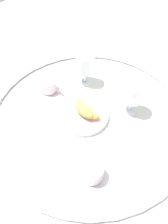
{
  "coord_description": "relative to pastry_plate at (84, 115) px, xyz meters",
  "views": [
    {
      "loc": [
        0.39,
        -0.41,
        0.7
      ],
      "look_at": [
        -0.01,
        -0.02,
        0.03
      ],
      "focal_mm": 36.55,
      "sensor_mm": 36.0,
      "label": 1
    }
  ],
  "objects": [
    {
      "name": "pastry_plate",
      "position": [
        0.0,
        0.0,
        0.0
      ],
      "size": [
        0.19,
        0.19,
        0.02
      ],
      "color": "silver",
      "rests_on": "ground_plane"
    },
    {
      "name": "coffee_cup_far",
      "position": [
        0.19,
        -0.15,
        0.01
      ],
      "size": [
        0.14,
        0.14,
        0.06
      ],
      "color": "silver",
      "rests_on": "ground_plane"
    },
    {
      "name": "croissant_large",
      "position": [
        0.0,
        0.0,
        0.03
      ],
      "size": [
        0.14,
        0.07,
        0.04
      ],
      "color": "#D6994C",
      "rests_on": "pastry_plate"
    },
    {
      "name": "table_chrome_rim",
      "position": [
        0.01,
        0.02,
        -0.0
      ],
      "size": [
        0.79,
        0.79,
        0.02
      ],
      "primitive_type": "torus",
      "color": "silver",
      "rests_on": "ground_plane"
    },
    {
      "name": "folded_napkin",
      "position": [
        -0.17,
        -0.16,
        -0.01
      ],
      "size": [
        0.12,
        0.12,
        0.01
      ],
      "primitive_type": "cube",
      "rotation": [
        0.0,
        0.0,
        0.11
      ],
      "color": "silver",
      "rests_on": "ground_plane"
    },
    {
      "name": "juice_glass_right",
      "position": [
        -0.14,
        0.15,
        0.08
      ],
      "size": [
        0.08,
        0.08,
        0.14
      ],
      "color": "white",
      "rests_on": "ground_plane"
    },
    {
      "name": "ground_plane",
      "position": [
        0.01,
        0.02,
        -0.01
      ],
      "size": [
        2.2,
        2.2,
        0.0
      ],
      "primitive_type": "plane",
      "color": "silver"
    },
    {
      "name": "juice_glass_left",
      "position": [
        0.1,
        0.16,
        0.08
      ],
      "size": [
        0.08,
        0.08,
        0.14
      ],
      "color": "white",
      "rests_on": "ground_plane"
    },
    {
      "name": "coffee_cup_near",
      "position": [
        -0.21,
        -0.01,
        0.01
      ],
      "size": [
        0.14,
        0.14,
        0.06
      ],
      "color": "silver",
      "rests_on": "ground_plane"
    }
  ]
}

